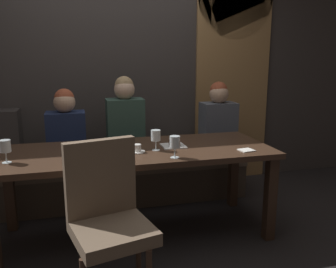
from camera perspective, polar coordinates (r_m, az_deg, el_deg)
ground at (r=3.14m, az=-4.97°, el=-15.60°), size 9.00×9.00×0.00m
back_wall_tiled at (r=3.98m, az=-8.41°, el=12.69°), size 6.00×0.12×3.00m
arched_door at (r=4.28m, az=10.36°, el=10.79°), size 0.90×0.05×2.55m
dining_table at (r=2.89m, az=-5.22°, el=-4.13°), size 2.20×0.84×0.74m
banquette_bench at (r=3.68m, az=-6.88°, el=-7.42°), size 2.50×0.44×0.45m
chair_near_side at (r=2.22m, az=-9.65°, el=-12.13°), size 0.53×0.53×0.98m
diner_redhead at (r=3.51m, az=-16.01°, el=0.75°), size 0.36×0.24×0.73m
diner_bearded at (r=3.54m, az=-6.87°, el=2.10°), size 0.36×0.24×0.83m
diner_far_end at (r=3.80m, az=8.03°, el=2.26°), size 0.36×0.24×0.76m
wine_glass_far_right at (r=2.72m, az=-24.64°, el=-1.87°), size 0.08×0.08×0.16m
wine_glass_center_front at (r=2.59m, az=1.10°, el=-1.43°), size 0.08×0.08×0.16m
wine_glass_end_left at (r=2.80m, az=-1.97°, el=-0.38°), size 0.08×0.08×0.16m
espresso_cup at (r=2.77m, az=-4.94°, el=-2.42°), size 0.12×0.12×0.06m
dessert_plate at (r=2.94m, az=0.93°, el=-1.73°), size 0.19×0.19×0.05m
folded_napkin at (r=2.88m, az=12.44°, el=-2.55°), size 0.13×0.12×0.01m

